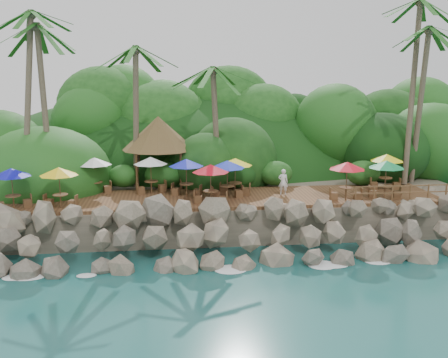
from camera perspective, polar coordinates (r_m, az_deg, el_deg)
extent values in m
plane|color=#19514F|center=(25.71, 1.48, -10.15)|extent=(140.00, 140.00, 0.00)
cube|color=gray|center=(40.68, -1.54, -0.42)|extent=(32.00, 25.20, 2.10)
ellipsoid|color=#143811|center=(48.22, -2.27, 0.21)|extent=(44.80, 28.00, 15.40)
cube|color=brown|center=(30.72, 0.00, -2.19)|extent=(26.00, 5.00, 0.20)
ellipsoid|color=white|center=(26.40, -18.68, -10.12)|extent=(1.20, 0.80, 0.06)
ellipsoid|color=white|center=(25.91, -12.09, -10.17)|extent=(1.20, 0.80, 0.06)
ellipsoid|color=white|center=(25.77, -5.33, -10.08)|extent=(1.20, 0.80, 0.06)
ellipsoid|color=white|center=(25.97, 1.39, -9.85)|extent=(1.20, 0.80, 0.06)
ellipsoid|color=white|center=(26.52, 7.92, -9.50)|extent=(1.20, 0.80, 0.06)
ellipsoid|color=white|center=(27.38, 14.10, -9.06)|extent=(1.20, 0.80, 0.06)
ellipsoid|color=white|center=(28.54, 19.82, -8.55)|extent=(1.20, 0.80, 0.06)
cylinder|color=brown|center=(33.29, -19.53, 7.35)|extent=(0.92, 1.49, 10.26)
ellipsoid|color=#23601E|center=(33.36, -20.15, 16.17)|extent=(6.00, 6.00, 2.40)
cylinder|color=brown|center=(33.18, -21.20, 7.91)|extent=(1.17, 2.24, 10.96)
ellipsoid|color=#23601E|center=(33.35, -21.92, 17.42)|extent=(6.00, 6.00, 2.40)
cylinder|color=brown|center=(33.12, -9.87, 6.67)|extent=(0.79, 0.91, 8.95)
ellipsoid|color=#23601E|center=(33.05, -10.15, 14.42)|extent=(6.00, 6.00, 2.40)
cylinder|color=brown|center=(33.17, -0.93, 5.75)|extent=(0.89, 0.84, 7.70)
ellipsoid|color=#23601E|center=(33.00, -0.95, 12.41)|extent=(6.00, 6.00, 2.40)
cylinder|color=brown|center=(36.15, 20.42, 9.01)|extent=(1.31, 1.75, 12.03)
cylinder|color=brown|center=(36.13, 21.16, 7.47)|extent=(0.52, 1.50, 10.19)
ellipsoid|color=#23601E|center=(36.19, 21.77, 15.55)|extent=(6.00, 6.00, 2.40)
cylinder|color=brown|center=(32.72, -9.78, 0.82)|extent=(0.16, 0.16, 2.40)
cylinder|color=brown|center=(32.66, -4.87, 0.93)|extent=(0.16, 0.16, 2.40)
cylinder|color=brown|center=(35.47, -9.51, 1.66)|extent=(0.16, 0.16, 2.40)
cylinder|color=brown|center=(35.42, -4.99, 1.77)|extent=(0.16, 0.16, 2.40)
cone|color=brown|center=(33.71, -7.39, 5.16)|extent=(4.81, 4.81, 2.20)
cylinder|color=brown|center=(30.91, -4.23, -1.24)|extent=(0.08, 0.08, 0.74)
cylinder|color=brown|center=(30.83, -4.24, -0.54)|extent=(0.85, 0.85, 0.05)
cylinder|color=brown|center=(30.76, -4.25, 0.10)|extent=(0.05, 0.05, 2.21)
cone|color=#0E17B6|center=(30.58, -4.28, 1.85)|extent=(2.11, 2.11, 0.45)
cube|color=brown|center=(31.20, -5.43, -1.40)|extent=(0.56, 0.56, 0.46)
cube|color=brown|center=(30.70, -3.00, -1.58)|extent=(0.56, 0.56, 0.46)
cylinder|color=brown|center=(28.97, -1.50, -2.08)|extent=(0.08, 0.08, 0.74)
cylinder|color=brown|center=(28.88, -1.50, -1.35)|extent=(0.85, 0.85, 0.05)
cylinder|color=brown|center=(28.81, -1.51, -0.66)|extent=(0.05, 0.05, 2.21)
cone|color=red|center=(28.62, -1.52, 1.21)|extent=(2.11, 2.11, 0.45)
cube|color=brown|center=(29.12, -2.87, -2.31)|extent=(0.51, 0.51, 0.46)
cube|color=brown|center=(28.91, -0.12, -2.40)|extent=(0.51, 0.51, 0.46)
cylinder|color=brown|center=(31.88, -8.17, -0.93)|extent=(0.08, 0.08, 0.74)
cylinder|color=brown|center=(31.80, -8.19, -0.26)|extent=(0.85, 0.85, 0.05)
cylinder|color=brown|center=(31.73, -8.21, 0.37)|extent=(0.05, 0.05, 2.21)
cone|color=white|center=(31.56, -8.26, 2.07)|extent=(2.11, 2.11, 0.45)
cube|color=brown|center=(31.70, -9.37, -1.30)|extent=(0.54, 0.54, 0.46)
cube|color=brown|center=(32.13, -6.97, -1.06)|extent=(0.54, 0.54, 0.46)
cylinder|color=brown|center=(32.32, -14.22, -1.00)|extent=(0.08, 0.08, 0.74)
cylinder|color=brown|center=(32.24, -14.25, -0.34)|extent=(0.85, 0.85, 0.05)
cylinder|color=brown|center=(32.17, -14.28, 0.28)|extent=(0.05, 0.05, 2.21)
cone|color=silver|center=(32.00, -14.37, 1.96)|extent=(2.11, 2.11, 0.45)
cube|color=brown|center=(32.24, -15.44, -1.35)|extent=(0.53, 0.53, 0.46)
cube|color=brown|center=(32.47, -12.98, -1.14)|extent=(0.53, 0.53, 0.46)
cylinder|color=brown|center=(30.66, 13.54, -1.64)|extent=(0.08, 0.08, 0.74)
cylinder|color=brown|center=(30.58, 13.58, -0.94)|extent=(0.85, 0.85, 0.05)
cylinder|color=brown|center=(30.51, 13.61, -0.30)|extent=(0.05, 0.05, 2.21)
cone|color=red|center=(30.33, 13.69, 1.47)|extent=(2.11, 2.11, 0.45)
cube|color=brown|center=(30.54, 12.24, -1.90)|extent=(0.47, 0.47, 0.46)
cube|color=brown|center=(30.86, 14.81, -1.89)|extent=(0.47, 0.47, 0.46)
cylinder|color=brown|center=(29.50, -17.89, -2.40)|extent=(0.08, 0.08, 0.74)
cylinder|color=brown|center=(29.41, -17.94, -1.68)|extent=(0.85, 0.85, 0.05)
cylinder|color=brown|center=(29.34, -17.98, -1.01)|extent=(0.05, 0.05, 2.21)
cone|color=yellow|center=(29.15, -18.09, 0.82)|extent=(2.11, 2.11, 0.45)
cube|color=brown|center=(29.84, -19.09, -2.61)|extent=(0.51, 0.51, 0.46)
cube|color=brown|center=(29.24, -16.62, -2.73)|extent=(0.51, 0.51, 0.46)
cylinder|color=brown|center=(31.11, 1.25, -1.13)|extent=(0.08, 0.08, 0.74)
cylinder|color=brown|center=(31.02, 1.25, -0.44)|extent=(0.85, 0.85, 0.05)
cylinder|color=brown|center=(30.95, 1.25, 0.20)|extent=(0.05, 0.05, 2.21)
cone|color=yellow|center=(30.78, 1.26, 1.95)|extent=(2.11, 2.11, 0.45)
cube|color=brown|center=(31.23, -0.04, -1.34)|extent=(0.52, 0.52, 0.46)
cube|color=brown|center=(31.06, 2.54, -1.42)|extent=(0.52, 0.52, 0.46)
cylinder|color=brown|center=(30.12, -22.58, -2.46)|extent=(0.08, 0.08, 0.74)
cylinder|color=brown|center=(30.03, -22.64, -1.75)|extent=(0.85, 0.85, 0.05)
cylinder|color=brown|center=(29.96, -22.69, -1.10)|extent=(0.05, 0.05, 2.21)
cone|color=#0C0CA2|center=(29.78, -22.84, 0.70)|extent=(2.11, 2.11, 0.45)
cube|color=brown|center=(30.09, -23.89, -2.86)|extent=(0.55, 0.55, 0.46)
cube|color=brown|center=(30.22, -21.24, -2.59)|extent=(0.55, 0.55, 0.46)
cylinder|color=brown|center=(30.28, 0.38, -1.48)|extent=(0.08, 0.08, 0.74)
cylinder|color=brown|center=(30.20, 0.38, -0.77)|extent=(0.85, 0.85, 0.05)
cylinder|color=brown|center=(30.13, 0.38, -0.11)|extent=(0.05, 0.05, 2.21)
cone|color=#0D21B3|center=(29.95, 0.38, 1.68)|extent=(2.11, 2.11, 0.45)
cube|color=brown|center=(30.15, -0.92, -1.81)|extent=(0.48, 0.48, 0.46)
cube|color=brown|center=(30.49, 1.66, -1.66)|extent=(0.48, 0.48, 0.46)
cylinder|color=brown|center=(31.76, 17.63, -1.41)|extent=(0.08, 0.08, 0.74)
cylinder|color=brown|center=(31.68, 17.67, -0.74)|extent=(0.85, 0.85, 0.05)
cylinder|color=brown|center=(31.61, 17.71, -0.12)|extent=(0.05, 0.05, 2.21)
cone|color=#0E7E3E|center=(31.44, 17.82, 1.59)|extent=(2.11, 2.11, 0.45)
cube|color=brown|center=(31.64, 16.37, -1.65)|extent=(0.50, 0.50, 0.46)
cube|color=brown|center=(31.95, 18.85, -1.68)|extent=(0.50, 0.50, 0.46)
cylinder|color=brown|center=(34.25, 17.68, -0.49)|extent=(0.08, 0.08, 0.74)
cylinder|color=brown|center=(34.17, 17.72, 0.13)|extent=(0.85, 0.85, 0.05)
cylinder|color=brown|center=(34.11, 17.75, 0.71)|extent=(0.05, 0.05, 2.21)
cone|color=yellow|center=(33.95, 17.85, 2.30)|extent=(2.11, 2.11, 0.45)
cube|color=brown|center=(34.14, 16.51, -0.70)|extent=(0.50, 0.50, 0.46)
cube|color=brown|center=(34.43, 18.81, -0.75)|extent=(0.50, 0.50, 0.46)
cylinder|color=brown|center=(30.05, 14.58, -1.71)|extent=(0.10, 0.10, 1.00)
cylinder|color=brown|center=(30.46, 16.51, -1.64)|extent=(0.10, 0.10, 1.00)
cylinder|color=brown|center=(30.90, 18.40, -1.57)|extent=(0.10, 0.10, 1.00)
cylinder|color=brown|center=(31.37, 20.22, -1.50)|extent=(0.10, 0.10, 1.00)
cylinder|color=brown|center=(31.87, 22.00, -1.44)|extent=(0.10, 0.10, 1.00)
cylinder|color=brown|center=(32.41, 23.71, -1.37)|extent=(0.10, 0.10, 1.00)
cube|color=brown|center=(31.04, 19.37, -0.73)|extent=(6.10, 0.06, 0.06)
cube|color=brown|center=(31.12, 19.32, -1.45)|extent=(6.10, 0.06, 0.06)
imported|color=white|center=(31.22, 6.67, -0.33)|extent=(0.67, 0.52, 1.62)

